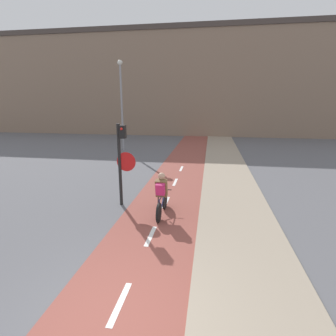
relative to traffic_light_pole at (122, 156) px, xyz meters
name	(u,v)px	position (x,y,z in m)	size (l,w,h in m)	color
ground_plane	(110,327)	(1.46, -5.09, -1.80)	(120.00, 120.00, 0.00)	#5B5B60
bike_lane	(110,326)	(1.46, -5.08, -1.79)	(2.47, 60.00, 0.02)	brown
building_row_background	(199,83)	(1.46, 21.95, 3.72)	(60.00, 5.20, 11.02)	#89705B
traffic_light_pole	(122,156)	(0.00, 0.00, 0.00)	(0.67, 0.25, 2.88)	black
street_lamp_far	(121,96)	(-3.50, 10.38, 2.16)	(0.36, 0.36, 6.42)	gray
cyclist_near	(162,195)	(1.51, -0.70, -1.10)	(0.46, 1.68, 1.44)	black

